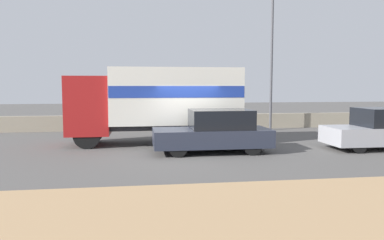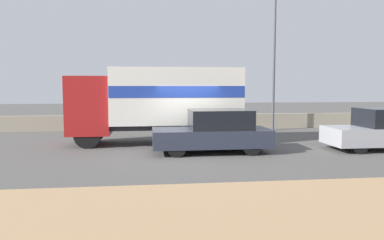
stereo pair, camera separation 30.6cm
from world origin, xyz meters
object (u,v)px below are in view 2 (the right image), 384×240
(car_hatchback, at_px, (214,132))
(car_sedan_second, at_px, (382,130))
(street_lamp, at_px, (274,53))
(box_truck, at_px, (160,99))

(car_hatchback, distance_m, car_sedan_second, 6.64)
(car_hatchback, height_order, car_sedan_second, car_sedan_second)
(car_hatchback, bearing_deg, street_lamp, -125.17)
(box_truck, xyz_separation_m, car_sedan_second, (8.56, -2.62, -1.13))
(street_lamp, distance_m, car_hatchback, 8.62)
(box_truck, distance_m, car_sedan_second, 9.02)
(street_lamp, height_order, car_sedan_second, street_lamp)
(street_lamp, xyz_separation_m, car_hatchback, (-4.53, -6.43, -3.53))
(car_hatchback, xyz_separation_m, car_sedan_second, (6.64, -0.19, -0.01))
(box_truck, height_order, car_sedan_second, box_truck)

